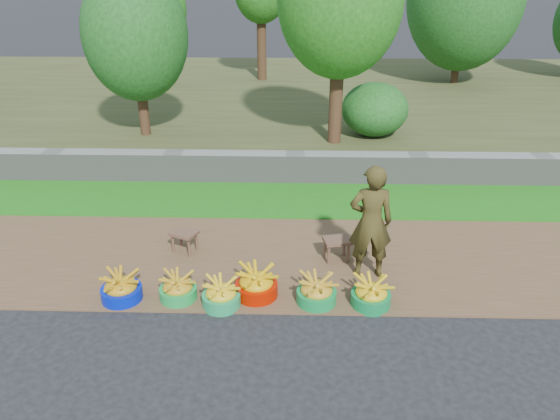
{
  "coord_description": "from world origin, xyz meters",
  "views": [
    {
      "loc": [
        -0.02,
        -5.26,
        3.9
      ],
      "look_at": [
        -0.2,
        1.3,
        0.75
      ],
      "focal_mm": 35.0,
      "sensor_mm": 36.0,
      "label": 1
    }
  ],
  "objects_px": {
    "basin_b": "(178,289)",
    "vendor_woman": "(371,222)",
    "basin_a": "(121,288)",
    "basin_e": "(317,292)",
    "basin_c": "(221,295)",
    "stool_right": "(337,243)",
    "basin_f": "(371,294)",
    "stool_left": "(184,236)",
    "basin_d": "(256,284)"
  },
  "relations": [
    {
      "from": "stool_right",
      "to": "vendor_woman",
      "type": "xyz_separation_m",
      "value": [
        0.38,
        -0.36,
        0.51
      ]
    },
    {
      "from": "basin_c",
      "to": "stool_right",
      "type": "distance_m",
      "value": 1.83
    },
    {
      "from": "basin_d",
      "to": "vendor_woman",
      "type": "relative_size",
      "value": 0.34
    },
    {
      "from": "basin_d",
      "to": "basin_f",
      "type": "distance_m",
      "value": 1.4
    },
    {
      "from": "basin_d",
      "to": "stool_left",
      "type": "distance_m",
      "value": 1.51
    },
    {
      "from": "basin_a",
      "to": "basin_e",
      "type": "relative_size",
      "value": 1.02
    },
    {
      "from": "basin_c",
      "to": "stool_left",
      "type": "distance_m",
      "value": 1.43
    },
    {
      "from": "stool_left",
      "to": "stool_right",
      "type": "xyz_separation_m",
      "value": [
        2.13,
        -0.16,
        0.01
      ]
    },
    {
      "from": "basin_f",
      "to": "stool_left",
      "type": "bearing_deg",
      "value": 153.96
    },
    {
      "from": "vendor_woman",
      "to": "basin_c",
      "type": "bearing_deg",
      "value": 21.11
    },
    {
      "from": "basin_a",
      "to": "stool_left",
      "type": "relative_size",
      "value": 1.14
    },
    {
      "from": "basin_f",
      "to": "basin_d",
      "type": "bearing_deg",
      "value": 173.68
    },
    {
      "from": "stool_left",
      "to": "basin_e",
      "type": "bearing_deg",
      "value": -32.92
    },
    {
      "from": "basin_d",
      "to": "stool_right",
      "type": "xyz_separation_m",
      "value": [
        1.05,
        0.89,
        0.1
      ]
    },
    {
      "from": "basin_a",
      "to": "basin_b",
      "type": "height_order",
      "value": "basin_a"
    },
    {
      "from": "basin_c",
      "to": "basin_f",
      "type": "height_order",
      "value": "basin_f"
    },
    {
      "from": "basin_a",
      "to": "basin_e",
      "type": "distance_m",
      "value": 2.38
    },
    {
      "from": "basin_a",
      "to": "basin_c",
      "type": "xyz_separation_m",
      "value": [
        1.23,
        -0.09,
        -0.01
      ]
    },
    {
      "from": "basin_b",
      "to": "basin_f",
      "type": "height_order",
      "value": "basin_f"
    },
    {
      "from": "basin_a",
      "to": "stool_left",
      "type": "distance_m",
      "value": 1.31
    },
    {
      "from": "basin_e",
      "to": "vendor_woman",
      "type": "bearing_deg",
      "value": 43.46
    },
    {
      "from": "basin_a",
      "to": "stool_left",
      "type": "bearing_deg",
      "value": 64.48
    },
    {
      "from": "stool_right",
      "to": "vendor_woman",
      "type": "distance_m",
      "value": 0.73
    },
    {
      "from": "basin_d",
      "to": "stool_right",
      "type": "bearing_deg",
      "value": 40.34
    },
    {
      "from": "basin_a",
      "to": "basin_d",
      "type": "relative_size",
      "value": 0.94
    },
    {
      "from": "basin_a",
      "to": "vendor_woman",
      "type": "height_order",
      "value": "vendor_woman"
    },
    {
      "from": "basin_a",
      "to": "stool_left",
      "type": "xyz_separation_m",
      "value": [
        0.56,
        1.18,
        0.1
      ]
    },
    {
      "from": "basin_a",
      "to": "stool_right",
      "type": "bearing_deg",
      "value": 20.62
    },
    {
      "from": "basin_e",
      "to": "basin_d",
      "type": "bearing_deg",
      "value": 170.49
    },
    {
      "from": "basin_b",
      "to": "basin_e",
      "type": "relative_size",
      "value": 0.95
    },
    {
      "from": "basin_b",
      "to": "basin_d",
      "type": "relative_size",
      "value": 0.87
    },
    {
      "from": "stool_right",
      "to": "basin_f",
      "type": "bearing_deg",
      "value": -71.78
    },
    {
      "from": "basin_c",
      "to": "stool_right",
      "type": "height_order",
      "value": "basin_c"
    },
    {
      "from": "basin_b",
      "to": "stool_left",
      "type": "distance_m",
      "value": 1.15
    },
    {
      "from": "basin_a",
      "to": "vendor_woman",
      "type": "xyz_separation_m",
      "value": [
        3.07,
        0.65,
        0.62
      ]
    },
    {
      "from": "basin_d",
      "to": "basin_e",
      "type": "xyz_separation_m",
      "value": [
        0.74,
        -0.12,
        -0.01
      ]
    },
    {
      "from": "basin_c",
      "to": "basin_f",
      "type": "distance_m",
      "value": 1.8
    },
    {
      "from": "basin_f",
      "to": "basin_c",
      "type": "bearing_deg",
      "value": -178.26
    },
    {
      "from": "basin_d",
      "to": "basin_f",
      "type": "relative_size",
      "value": 1.1
    },
    {
      "from": "basin_e",
      "to": "basin_f",
      "type": "relative_size",
      "value": 1.01
    },
    {
      "from": "basin_b",
      "to": "basin_c",
      "type": "height_order",
      "value": "basin_c"
    },
    {
      "from": "stool_left",
      "to": "vendor_woman",
      "type": "distance_m",
      "value": 2.61
    },
    {
      "from": "basin_b",
      "to": "vendor_woman",
      "type": "bearing_deg",
      "value": 14.51
    },
    {
      "from": "basin_d",
      "to": "basin_c",
      "type": "bearing_deg",
      "value": -152.97
    },
    {
      "from": "basin_b",
      "to": "vendor_woman",
      "type": "xyz_separation_m",
      "value": [
        2.38,
        0.62,
        0.63
      ]
    },
    {
      "from": "basin_a",
      "to": "basin_d",
      "type": "bearing_deg",
      "value": 4.28
    },
    {
      "from": "stool_right",
      "to": "vendor_woman",
      "type": "bearing_deg",
      "value": -43.55
    },
    {
      "from": "basin_e",
      "to": "stool_left",
      "type": "height_order",
      "value": "basin_e"
    },
    {
      "from": "basin_f",
      "to": "vendor_woman",
      "type": "distance_m",
      "value": 0.93
    },
    {
      "from": "basin_b",
      "to": "basin_d",
      "type": "height_order",
      "value": "basin_d"
    }
  ]
}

